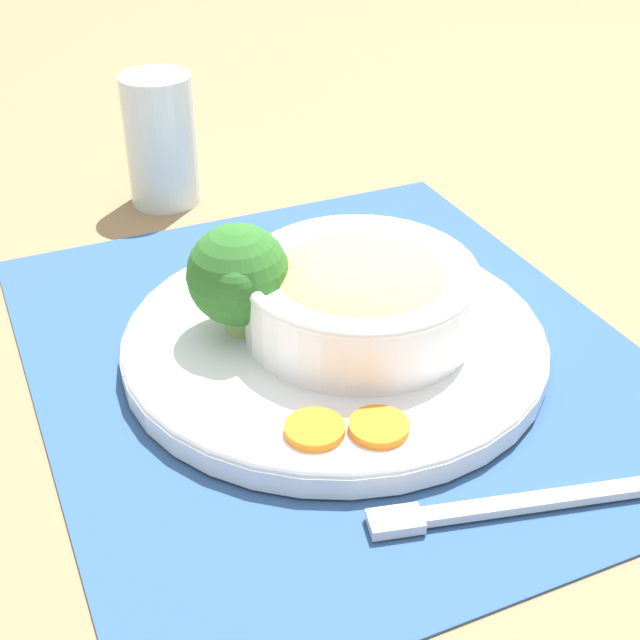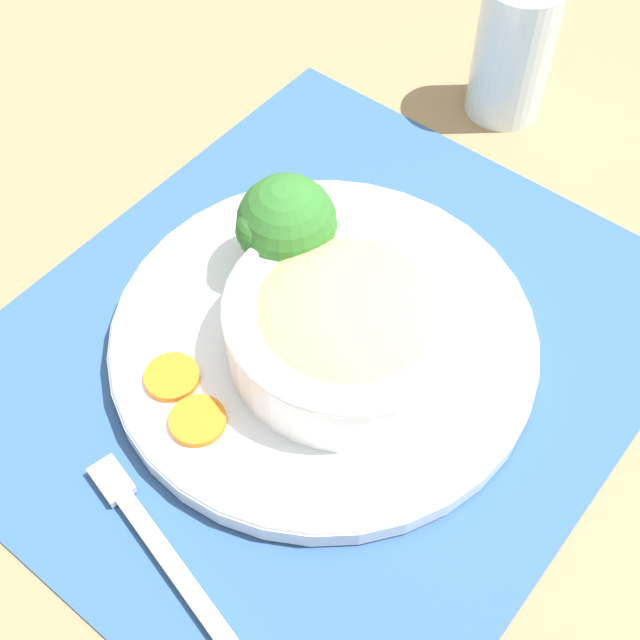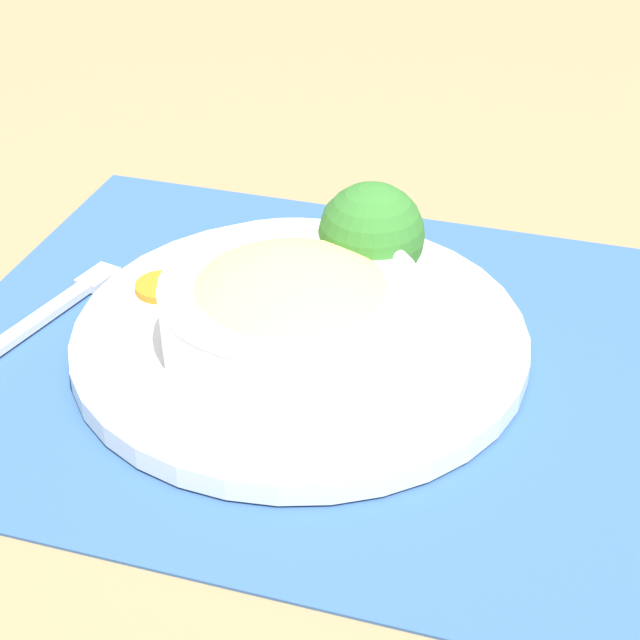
% 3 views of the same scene
% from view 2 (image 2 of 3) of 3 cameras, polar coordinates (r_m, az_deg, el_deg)
% --- Properties ---
extents(ground_plane, '(4.00, 4.00, 0.00)m').
position_cam_2_polar(ground_plane, '(0.67, 0.22, -1.87)').
color(ground_plane, '#8C704C').
extents(placemat, '(0.52, 0.45, 0.00)m').
position_cam_2_polar(placemat, '(0.67, 0.22, -1.77)').
color(placemat, '#2D5184').
rests_on(placemat, ground_plane).
extents(plate, '(0.32, 0.32, 0.02)m').
position_cam_2_polar(plate, '(0.66, 0.22, -1.12)').
color(plate, silver).
rests_on(plate, placemat).
extents(bowl, '(0.18, 0.18, 0.06)m').
position_cam_2_polar(bowl, '(0.62, 1.54, -0.36)').
color(bowl, white).
rests_on(bowl, plate).
extents(broccoli_floret, '(0.08, 0.08, 0.09)m').
position_cam_2_polar(broccoli_floret, '(0.66, -2.20, 6.12)').
color(broccoli_floret, '#84AD5B').
rests_on(broccoli_floret, plate).
extents(carrot_slice_near, '(0.04, 0.04, 0.01)m').
position_cam_2_polar(carrot_slice_near, '(0.64, -9.45, -3.63)').
color(carrot_slice_near, orange).
rests_on(carrot_slice_near, plate).
extents(carrot_slice_middle, '(0.04, 0.04, 0.01)m').
position_cam_2_polar(carrot_slice_middle, '(0.62, -7.83, -6.40)').
color(carrot_slice_middle, orange).
rests_on(carrot_slice_middle, plate).
extents(water_glass, '(0.07, 0.07, 0.13)m').
position_cam_2_polar(water_glass, '(0.84, 12.18, 16.16)').
color(water_glass, silver).
rests_on(water_glass, ground_plane).
extents(fork, '(0.06, 0.18, 0.01)m').
position_cam_2_polar(fork, '(0.60, -10.44, -13.83)').
color(fork, silver).
rests_on(fork, placemat).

